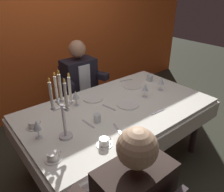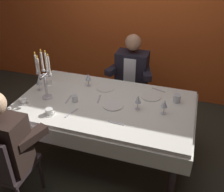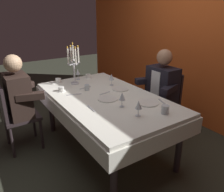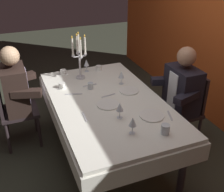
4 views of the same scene
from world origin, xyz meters
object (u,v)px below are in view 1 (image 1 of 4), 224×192
(coffee_cup_2, at_px, (33,125))
(water_tumbler_0, at_px, (97,118))
(dining_table, at_px, (118,117))
(water_tumbler_1, at_px, (150,78))
(dinner_plate_1, at_px, (128,104))
(dinner_plate_2, at_px, (93,98))
(candelabra, at_px, (63,108))
(wine_glass_2, at_px, (37,126))
(wine_glass_1, at_px, (76,95))
(wine_glass_3, at_px, (161,81))
(coffee_cup_1, at_px, (53,157))
(seated_diner_1, at_px, (79,79))
(coffee_cup_0, at_px, (104,142))
(dinner_plate_0, at_px, (132,85))
(wine_glass_0, at_px, (145,87))

(coffee_cup_2, bearing_deg, water_tumbler_0, -29.43)
(dining_table, bearing_deg, water_tumbler_1, 18.56)
(dinner_plate_1, distance_m, dinner_plate_2, 0.39)
(coffee_cup_2, bearing_deg, candelabra, -62.77)
(candelabra, height_order, wine_glass_2, candelabra)
(wine_glass_1, distance_m, water_tumbler_1, 1.06)
(dinner_plate_2, xyz_separation_m, coffee_cup_2, (-0.70, -0.11, 0.02))
(dinner_plate_1, height_order, wine_glass_3, wine_glass_3)
(wine_glass_1, height_order, coffee_cup_1, wine_glass_1)
(seated_diner_1, bearing_deg, coffee_cup_0, -113.41)
(dinner_plate_0, height_order, dinner_plate_1, same)
(wine_glass_1, distance_m, coffee_cup_1, 0.78)
(dinner_plate_0, height_order, water_tumbler_1, water_tumbler_1)
(wine_glass_0, height_order, wine_glass_3, same)
(candelabra, relative_size, dinner_plate_0, 2.44)
(water_tumbler_0, xyz_separation_m, coffee_cup_2, (-0.48, 0.27, -0.01))
(seated_diner_1, bearing_deg, candelabra, -126.34)
(coffee_cup_0, distance_m, coffee_cup_1, 0.39)
(wine_glass_3, height_order, water_tumbler_0, wine_glass_3)
(candelabra, xyz_separation_m, water_tumbler_1, (1.39, 0.36, -0.23))
(coffee_cup_0, bearing_deg, water_tumbler_0, 63.73)
(coffee_cup_1, bearing_deg, water_tumbler_1, 18.41)
(wine_glass_0, bearing_deg, dinner_plate_0, 73.54)
(wine_glass_3, distance_m, coffee_cup_1, 1.50)
(wine_glass_1, bearing_deg, coffee_cup_0, -102.84)
(dinner_plate_0, distance_m, wine_glass_3, 0.36)
(dinner_plate_0, relative_size, wine_glass_2, 1.45)
(water_tumbler_0, bearing_deg, dining_table, 14.66)
(coffee_cup_1, bearing_deg, dinner_plate_2, 37.86)
(water_tumbler_1, xyz_separation_m, coffee_cup_1, (-1.58, -0.53, -0.02))
(dinner_plate_1, bearing_deg, wine_glass_3, 1.96)
(dining_table, height_order, candelabra, candelabra)
(water_tumbler_1, distance_m, seated_diner_1, 0.92)
(dinner_plate_2, relative_size, wine_glass_1, 1.32)
(wine_glass_0, distance_m, water_tumbler_1, 0.47)
(wine_glass_0, height_order, coffee_cup_2, wine_glass_0)
(coffee_cup_0, xyz_separation_m, coffee_cup_1, (-0.38, 0.10, 0.00))
(wine_glass_3, relative_size, water_tumbler_1, 1.86)
(dining_table, height_order, coffee_cup_2, coffee_cup_2)
(dinner_plate_1, height_order, wine_glass_1, wine_glass_1)
(water_tumbler_1, xyz_separation_m, seated_diner_1, (-0.66, 0.64, -0.05))
(dining_table, height_order, dinner_plate_0, dinner_plate_0)
(wine_glass_1, bearing_deg, wine_glass_3, -17.93)
(wine_glass_0, height_order, wine_glass_1, same)
(dining_table, bearing_deg, dinner_plate_0, 31.62)
(wine_glass_1, relative_size, water_tumbler_0, 2.19)
(wine_glass_2, bearing_deg, dinner_plate_1, -3.54)
(coffee_cup_2, bearing_deg, dinner_plate_0, 4.26)
(wine_glass_2, bearing_deg, water_tumbler_1, 8.15)
(wine_glass_3, distance_m, water_tumbler_1, 0.29)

